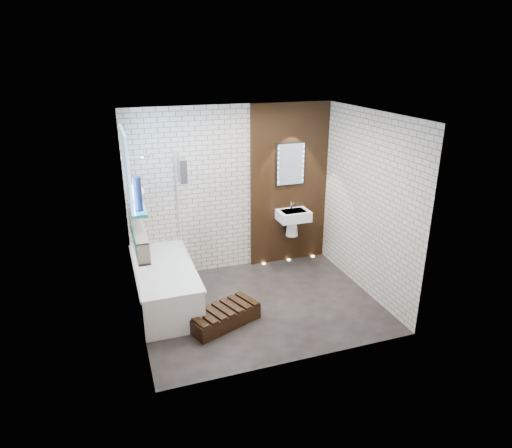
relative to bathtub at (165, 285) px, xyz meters
name	(u,v)px	position (x,y,z in m)	size (l,w,h in m)	color
ground	(259,304)	(1.22, -0.45, -0.29)	(3.20, 3.20, 0.00)	black
room_shell	(260,217)	(1.22, -0.45, 1.01)	(3.24, 3.20, 2.60)	#BEAB97
walnut_panel	(289,185)	(2.17, 0.82, 1.01)	(1.30, 0.06, 2.60)	black
clerestory_window	(128,176)	(-0.34, -0.10, 1.61)	(0.18, 1.00, 0.94)	#7FADE0
display_niche	(138,235)	(-0.31, -0.30, 0.91)	(0.14, 1.30, 0.26)	teal
bathtub	(165,285)	(0.00, 0.00, 0.00)	(0.79, 1.74, 0.70)	white
bath_screen	(181,205)	(0.35, 0.44, 0.99)	(0.01, 0.78, 1.40)	white
towel	(182,170)	(0.35, 0.15, 1.56)	(0.09, 0.24, 0.31)	black
shower_head	(145,156)	(-0.08, 0.50, 1.71)	(0.18, 0.18, 0.02)	silver
washbasin	(293,219)	(2.17, 0.62, 0.50)	(0.50, 0.36, 0.58)	white
led_mirror	(291,164)	(2.17, 0.78, 1.36)	(0.50, 0.02, 0.70)	black
walnut_step	(223,317)	(0.62, -0.75, -0.19)	(0.92, 0.41, 0.21)	black
niche_bottles	(139,238)	(-0.31, -0.34, 0.87)	(0.06, 0.82, 0.14)	maroon
sill_vases	(136,193)	(-0.28, -0.19, 1.41)	(0.21, 0.57, 0.41)	white
floor_uplights	(289,260)	(2.17, 0.75, -0.29)	(0.96, 0.06, 0.01)	#FFD899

